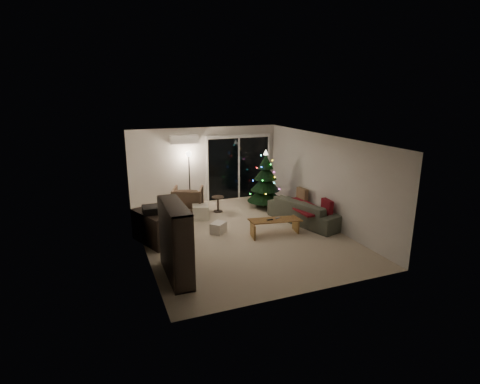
% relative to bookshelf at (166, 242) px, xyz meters
% --- Properties ---
extents(room, '(6.50, 7.51, 2.60)m').
position_rel_bookshelf_xyz_m(room, '(2.71, 3.18, 0.25)').
color(room, beige).
rests_on(room, ground).
extents(bookshelf, '(0.41, 1.53, 1.52)m').
position_rel_bookshelf_xyz_m(bookshelf, '(0.00, 0.00, 0.00)').
color(bookshelf, black).
rests_on(bookshelf, floor).
extents(media_cabinet, '(0.89, 1.34, 0.78)m').
position_rel_bookshelf_xyz_m(media_cabinet, '(0.00, 1.89, -0.37)').
color(media_cabinet, black).
rests_on(media_cabinet, floor).
extents(stereo, '(0.40, 0.47, 0.17)m').
position_rel_bookshelf_xyz_m(stereo, '(0.00, 1.89, 0.11)').
color(stereo, black).
rests_on(stereo, media_cabinet).
extents(armchair, '(1.14, 1.15, 0.81)m').
position_rel_bookshelf_xyz_m(armchair, '(1.39, 3.92, -0.35)').
color(armchair, brown).
rests_on(armchair, floor).
extents(ottoman, '(0.54, 0.54, 0.41)m').
position_rel_bookshelf_xyz_m(ottoman, '(1.59, 3.22, -0.56)').
color(ottoman, beige).
rests_on(ottoman, floor).
extents(cardboard_box_a, '(0.55, 0.47, 0.33)m').
position_rel_bookshelf_xyz_m(cardboard_box_a, '(0.87, 2.23, -0.60)').
color(cardboard_box_a, white).
rests_on(cardboard_box_a, floor).
extents(cardboard_box_b, '(0.51, 0.50, 0.29)m').
position_rel_bookshelf_xyz_m(cardboard_box_b, '(1.72, 1.95, -0.62)').
color(cardboard_box_b, white).
rests_on(cardboard_box_b, floor).
extents(side_table, '(0.48, 0.48, 0.48)m').
position_rel_bookshelf_xyz_m(side_table, '(2.27, 3.67, -0.52)').
color(side_table, black).
rests_on(side_table, floor).
extents(floor_lamp, '(0.28, 0.28, 1.73)m').
position_rel_bookshelf_xyz_m(floor_lamp, '(1.64, 4.67, 0.10)').
color(floor_lamp, black).
rests_on(floor_lamp, floor).
extents(sofa, '(1.51, 2.45, 0.67)m').
position_rel_bookshelf_xyz_m(sofa, '(4.30, 1.82, -0.43)').
color(sofa, '#3A3E34').
rests_on(sofa, floor).
extents(sofa_throw, '(0.72, 1.65, 0.06)m').
position_rel_bookshelf_xyz_m(sofa_throw, '(4.20, 1.82, -0.28)').
color(sofa_throw, '#591019').
rests_on(sofa_throw, sofa).
extents(cushion_a, '(0.17, 0.45, 0.44)m').
position_rel_bookshelf_xyz_m(cushion_a, '(4.55, 2.47, -0.16)').
color(cushion_a, '#886A53').
rests_on(cushion_a, sofa).
extents(cushion_b, '(0.16, 0.45, 0.44)m').
position_rel_bookshelf_xyz_m(cushion_b, '(4.55, 1.17, -0.16)').
color(cushion_b, '#591019').
rests_on(cushion_b, sofa).
extents(coffee_table, '(1.37, 0.68, 0.42)m').
position_rel_bookshelf_xyz_m(coffee_table, '(3.06, 1.31, -0.55)').
color(coffee_table, olive).
rests_on(coffee_table, floor).
extents(remote_a, '(0.16, 0.05, 0.02)m').
position_rel_bookshelf_xyz_m(remote_a, '(2.91, 1.31, -0.34)').
color(remote_a, black).
rests_on(remote_a, coffee_table).
extents(remote_b, '(0.16, 0.09, 0.02)m').
position_rel_bookshelf_xyz_m(remote_b, '(3.16, 1.36, -0.34)').
color(remote_b, slate).
rests_on(remote_b, coffee_table).
extents(christmas_tree, '(1.41, 1.41, 1.87)m').
position_rel_bookshelf_xyz_m(christmas_tree, '(3.84, 3.58, 0.17)').
color(christmas_tree, black).
rests_on(christmas_tree, floor).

